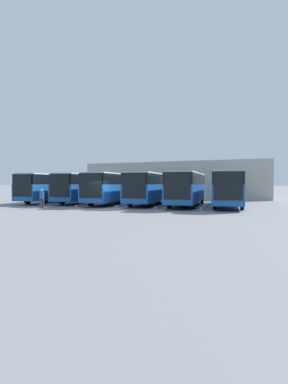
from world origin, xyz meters
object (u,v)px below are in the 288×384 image
object	(u,v)px
bus_0	(229,188)
bus_5	(56,187)
bus_1	(187,187)
bus_3	(115,187)
bus_4	(88,187)
bus_2	(151,187)
pedestrian	(42,198)

from	to	relation	value
bus_0	bus_5	xyz separation A→B (m)	(20.20, 1.03, 0.00)
bus_1	bus_3	world-z (taller)	same
bus_1	bus_4	world-z (taller)	same
bus_2	bus_5	xyz separation A→B (m)	(12.12, 0.83, 0.00)
bus_0	bus_3	distance (m)	12.15
bus_2	bus_3	bearing A→B (deg)	3.33
bus_3	bus_1	bearing A→B (deg)	176.80
bus_0	pedestrian	xyz separation A→B (m)	(15.60, 8.64, -0.91)
bus_1	bus_5	bearing A→B (deg)	-4.43
bus_5	pedestrian	bearing A→B (deg)	114.56
bus_4	pedestrian	world-z (taller)	bus_4
bus_2	bus_5	distance (m)	12.15
bus_4	bus_5	size ratio (longest dim) A/B	1.00
bus_4	pedestrian	xyz separation A→B (m)	(-0.56, 8.42, -0.91)
bus_0	bus_2	size ratio (longest dim) A/B	1.00
bus_0	pedestrian	size ratio (longest dim) A/B	7.05
bus_4	bus_3	bearing A→B (deg)	163.99
bus_3	bus_5	xyz separation A→B (m)	(8.08, 0.13, 0.00)
bus_1	bus_5	distance (m)	16.17
bus_0	bus_2	distance (m)	8.08
bus_1	bus_4	xyz separation A→B (m)	(12.12, -0.20, 0.00)
bus_1	bus_5	size ratio (longest dim) A/B	1.00
bus_3	pedestrian	xyz separation A→B (m)	(3.48, 7.75, -0.91)
bus_2	pedestrian	world-z (taller)	bus_2
bus_3	bus_4	bearing A→B (deg)	-16.01
bus_1	bus_2	size ratio (longest dim) A/B	1.00
bus_0	bus_3	xyz separation A→B (m)	(12.12, 0.90, 0.00)
bus_3	bus_5	world-z (taller)	same
pedestrian	bus_4	bearing A→B (deg)	34.90
bus_3	bus_4	xyz separation A→B (m)	(4.04, -0.67, 0.00)
bus_3	bus_5	distance (m)	8.08
bus_1	bus_2	world-z (taller)	same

